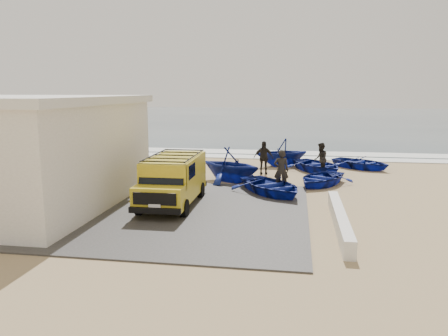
{
  "coord_description": "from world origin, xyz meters",
  "views": [
    {
      "loc": [
        3.48,
        -17.45,
        4.51
      ],
      "look_at": [
        0.44,
        0.92,
        1.2
      ],
      "focal_mm": 35.0,
      "sensor_mm": 36.0,
      "label": 1
    }
  ],
  "objects": [
    {
      "name": "parapet",
      "position": [
        5.0,
        -3.0,
        0.28
      ],
      "size": [
        0.35,
        6.0,
        0.55
      ],
      "primitive_type": "cube",
      "color": "silver",
      "rests_on": "ground"
    },
    {
      "name": "van",
      "position": [
        -1.27,
        -1.08,
        1.08
      ],
      "size": [
        1.95,
        4.7,
        2.0
      ],
      "rotation": [
        0.0,
        0.0,
        0.01
      ],
      "color": "yellow",
      "rests_on": "ground"
    },
    {
      "name": "boat_mid_right",
      "position": [
        4.72,
        7.21,
        0.38
      ],
      "size": [
        4.23,
        4.55,
        0.77
      ],
      "primitive_type": "imported",
      "rotation": [
        0.0,
        0.0,
        0.57
      ],
      "color": "navy",
      "rests_on": "ground"
    },
    {
      "name": "boat_near_right",
      "position": [
        4.73,
        3.67,
        0.35
      ],
      "size": [
        3.7,
        4.08,
        0.69
      ],
      "primitive_type": "imported",
      "rotation": [
        0.0,
        0.0,
        -0.5
      ],
      "color": "navy",
      "rests_on": "ground"
    },
    {
      "name": "building",
      "position": [
        -7.5,
        -2.0,
        2.16
      ],
      "size": [
        8.4,
        9.4,
        4.3
      ],
      "color": "white",
      "rests_on": "ground"
    },
    {
      "name": "boat_far_left",
      "position": [
        2.67,
        8.86,
        0.84
      ],
      "size": [
        3.99,
        3.77,
        1.67
      ],
      "primitive_type": "imported",
      "rotation": [
        0.0,
        0.0,
        -1.16
      ],
      "color": "navy",
      "rests_on": "ground"
    },
    {
      "name": "boat_far_right",
      "position": [
        7.29,
        8.67,
        0.36
      ],
      "size": [
        4.25,
        4.07,
        0.72
      ],
      "primitive_type": "imported",
      "rotation": [
        0.0,
        0.0,
        0.91
      ],
      "color": "navy",
      "rests_on": "ground"
    },
    {
      "name": "boat_near_left",
      "position": [
        2.47,
        1.35,
        0.39
      ],
      "size": [
        4.4,
        4.62,
        0.78
      ],
      "primitive_type": "imported",
      "rotation": [
        0.0,
        0.0,
        0.64
      ],
      "color": "navy",
      "rests_on": "ground"
    },
    {
      "name": "fisherman_front",
      "position": [
        2.86,
        2.24,
        0.94
      ],
      "size": [
        0.7,
        0.48,
        1.88
      ],
      "primitive_type": "imported",
      "rotation": [
        0.0,
        0.0,
        3.18
      ],
      "color": "black",
      "rests_on": "ground"
    },
    {
      "name": "ocean",
      "position": [
        0.0,
        56.0,
        0.0
      ],
      "size": [
        180.0,
        88.0,
        0.01
      ],
      "primitive_type": "cube",
      "color": "#385166",
      "rests_on": "ground"
    },
    {
      "name": "slab",
      "position": [
        -2.0,
        -2.0,
        0.03
      ],
      "size": [
        12.0,
        10.0,
        0.05
      ],
      "primitive_type": "cube",
      "color": "#3F3D3A",
      "rests_on": "ground"
    },
    {
      "name": "surf_line",
      "position": [
        0.0,
        12.0,
        0.03
      ],
      "size": [
        180.0,
        1.6,
        0.06
      ],
      "primitive_type": "cube",
      "color": "white",
      "rests_on": "ground"
    },
    {
      "name": "boat_mid_left",
      "position": [
        0.29,
        3.81,
        0.87
      ],
      "size": [
        4.26,
        4.08,
        1.74
      ],
      "primitive_type": "imported",
      "rotation": [
        0.0,
        0.0,
        1.08
      ],
      "color": "navy",
      "rests_on": "ground"
    },
    {
      "name": "fisherman_middle",
      "position": [
        4.83,
        6.32,
        0.88
      ],
      "size": [
        0.69,
        0.87,
        1.75
      ],
      "primitive_type": "imported",
      "rotation": [
        0.0,
        0.0,
        -1.6
      ],
      "color": "black",
      "rests_on": "ground"
    },
    {
      "name": "fisherman_back",
      "position": [
        1.76,
        6.09,
        0.9
      ],
      "size": [
        1.11,
        0.6,
        1.81
      ],
      "primitive_type": "imported",
      "rotation": [
        0.0,
        0.0,
        0.15
      ],
      "color": "black",
      "rests_on": "ground"
    },
    {
      "name": "ground",
      "position": [
        0.0,
        0.0,
        0.0
      ],
      "size": [
        160.0,
        160.0,
        0.0
      ],
      "primitive_type": "plane",
      "color": "tan"
    },
    {
      "name": "surf_wash",
      "position": [
        0.0,
        14.5,
        0.02
      ],
      "size": [
        180.0,
        2.2,
        0.04
      ],
      "primitive_type": "cube",
      "color": "white",
      "rests_on": "ground"
    }
  ]
}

